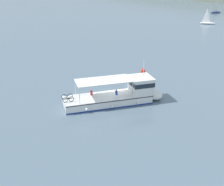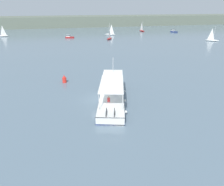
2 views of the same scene
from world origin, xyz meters
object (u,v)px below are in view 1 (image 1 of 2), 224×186
object	(u,v)px
ferry_main	(120,95)
sailboat_off_stern	(216,12)
channel_buoy	(143,72)
sailboat_horizon_west	(208,22)

from	to	relation	value
ferry_main	sailboat_off_stern	bearing A→B (deg)	120.81
channel_buoy	ferry_main	bearing A→B (deg)	-54.81
sailboat_off_stern	channel_buoy	distance (m)	79.89
sailboat_off_stern	channel_buoy	xyz separation A→B (m)	(40.20, -69.04, 0.03)
ferry_main	sailboat_horizon_west	bearing A→B (deg)	119.93
ferry_main	sailboat_off_stern	xyz separation A→B (m)	(-46.43, 77.87, -0.47)
channel_buoy	sailboat_off_stern	bearing A→B (deg)	120.21
sailboat_off_stern	ferry_main	bearing A→B (deg)	-59.19
sailboat_horizon_west	sailboat_off_stern	distance (m)	26.61
sailboat_horizon_west	channel_buoy	distance (m)	53.33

